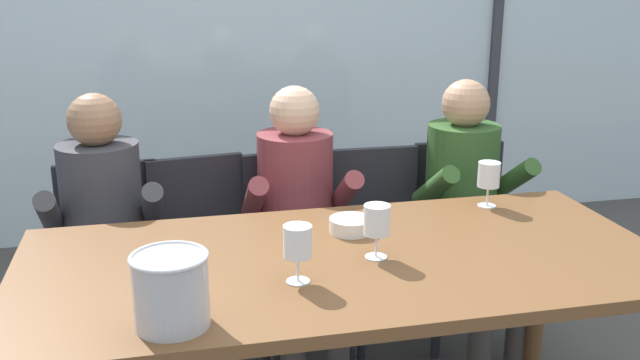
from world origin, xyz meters
name	(u,v)px	position (x,y,z in m)	size (l,w,h in m)	color
ground	(290,325)	(0.00, 1.00, 0.00)	(14.00, 14.00, 0.00)	#4C4742
window_glass_panel	(246,26)	(0.00, 2.36, 1.30)	(7.25, 0.03, 2.60)	silver
window_mullion_right	(497,22)	(1.63, 2.34, 1.30)	(0.06, 0.06, 2.60)	#38383D
hillside_vineyard	(205,33)	(0.00, 6.12, 0.93)	(13.25, 2.40, 1.86)	#477A38
dining_table	(344,279)	(0.00, 0.00, 0.69)	(2.05, 0.95, 0.77)	brown
chair_near_curtain	(111,253)	(-0.78, 0.87, 0.50)	(0.46, 0.46, 0.86)	#232328
chair_left_of_center	(203,244)	(-0.40, 0.89, 0.50)	(0.49, 0.49, 0.86)	#232328
chair_center	(298,236)	(0.02, 0.89, 0.50)	(0.50, 0.50, 0.86)	#232328
chair_right_of_center	(378,231)	(0.38, 0.86, 0.50)	(0.45, 0.45, 0.86)	#232328
chair_near_window_right	(462,223)	(0.80, 0.88, 0.50)	(0.48, 0.48, 0.86)	#232328
person_charcoal_jacket	(103,224)	(-0.79, 0.75, 0.67)	(0.48, 0.62, 1.18)	#38383D
person_maroon_top	(299,210)	(0.00, 0.75, 0.67)	(0.46, 0.61, 1.18)	brown
person_olive_shirt	(469,197)	(0.76, 0.75, 0.67)	(0.48, 0.63, 1.18)	#2D5123
ice_bucket_primary	(171,289)	(-0.54, -0.34, 0.87)	(0.20, 0.20, 0.19)	#B7B7BC
tasting_bowl	(351,225)	(0.08, 0.20, 0.79)	(0.15, 0.15, 0.05)	silver
wine_glass_by_left_taster	(489,177)	(0.66, 0.35, 0.89)	(0.08, 0.08, 0.17)	silver
wine_glass_near_bucket	(377,221)	(0.09, -0.03, 0.89)	(0.08, 0.08, 0.17)	silver
wine_glass_center_pour	(298,244)	(-0.18, -0.15, 0.89)	(0.08, 0.08, 0.17)	silver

